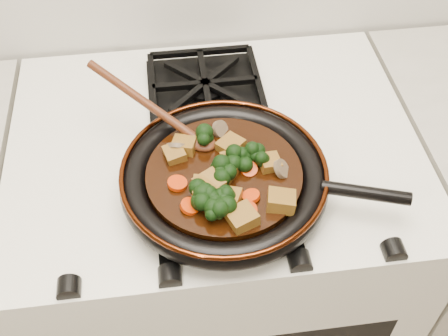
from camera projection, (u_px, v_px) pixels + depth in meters
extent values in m
cube|color=white|center=(216.00, 269.00, 1.38)|extent=(0.76, 0.60, 0.90)
cylinder|color=black|center=(224.00, 183.00, 0.93)|extent=(0.32, 0.32, 0.01)
torus|color=black|center=(224.00, 179.00, 0.93)|extent=(0.34, 0.34, 0.04)
torus|color=#441A09|center=(224.00, 171.00, 0.91)|extent=(0.34, 0.34, 0.01)
cylinder|color=black|center=(366.00, 193.00, 0.89)|extent=(0.14, 0.06, 0.02)
cylinder|color=black|center=(224.00, 176.00, 0.92)|extent=(0.26, 0.26, 0.02)
cube|color=brown|center=(175.00, 154.00, 0.93)|extent=(0.04, 0.04, 0.02)
cube|color=brown|center=(242.00, 218.00, 0.84)|extent=(0.06, 0.05, 0.03)
cube|color=brown|center=(209.00, 184.00, 0.89)|extent=(0.06, 0.06, 0.03)
cube|color=brown|center=(234.00, 161.00, 0.92)|extent=(0.05, 0.04, 0.02)
cube|color=brown|center=(231.00, 146.00, 0.94)|extent=(0.06, 0.05, 0.03)
cube|color=brown|center=(184.00, 145.00, 0.94)|extent=(0.05, 0.05, 0.03)
cube|color=brown|center=(227.00, 199.00, 0.87)|extent=(0.06, 0.05, 0.03)
cube|color=brown|center=(270.00, 163.00, 0.92)|extent=(0.04, 0.04, 0.02)
cube|color=brown|center=(206.00, 190.00, 0.88)|extent=(0.05, 0.05, 0.03)
cube|color=brown|center=(281.00, 201.00, 0.86)|extent=(0.05, 0.05, 0.03)
cube|color=brown|center=(225.00, 171.00, 0.90)|extent=(0.05, 0.05, 0.02)
cylinder|color=red|center=(248.00, 210.00, 0.86)|extent=(0.03, 0.03, 0.02)
cylinder|color=red|center=(249.00, 169.00, 0.91)|extent=(0.03, 0.03, 0.02)
cylinder|color=red|center=(177.00, 183.00, 0.89)|extent=(0.03, 0.03, 0.01)
cylinder|color=red|center=(190.00, 206.00, 0.86)|extent=(0.03, 0.03, 0.02)
cylinder|color=red|center=(251.00, 196.00, 0.87)|extent=(0.03, 0.03, 0.02)
cylinder|color=brown|center=(282.00, 169.00, 0.91)|extent=(0.04, 0.04, 0.03)
cylinder|color=brown|center=(177.00, 147.00, 0.94)|extent=(0.04, 0.03, 0.03)
cylinder|color=brown|center=(220.00, 129.00, 0.97)|extent=(0.04, 0.04, 0.03)
ellipsoid|color=#4D2310|center=(201.00, 142.00, 0.95)|extent=(0.07, 0.07, 0.02)
cylinder|color=#4D2310|center=(145.00, 102.00, 0.96)|extent=(0.02, 0.02, 0.24)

